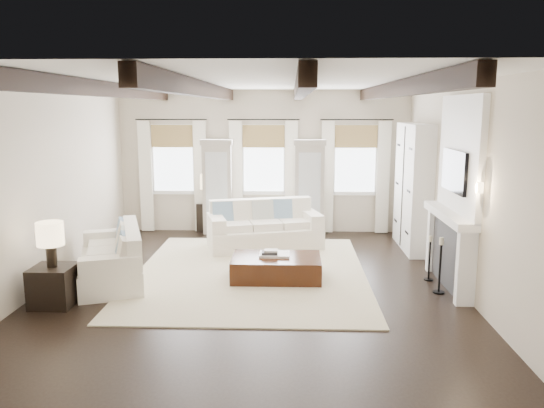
{
  "coord_description": "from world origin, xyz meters",
  "views": [
    {
      "loc": [
        0.61,
        -8.18,
        2.81
      ],
      "look_at": [
        0.29,
        0.91,
        1.15
      ],
      "focal_mm": 35.0,
      "sensor_mm": 36.0,
      "label": 1
    }
  ],
  "objects_px": {
    "sofa_left": "(115,259)",
    "ottoman": "(276,268)",
    "side_table_front": "(54,286)",
    "sofa_back": "(264,229)",
    "side_table_back": "(207,217)"
  },
  "relations": [
    {
      "from": "side_table_front",
      "to": "side_table_back",
      "type": "bearing_deg",
      "value": 72.83
    },
    {
      "from": "ottoman",
      "to": "sofa_back",
      "type": "bearing_deg",
      "value": 98.45
    },
    {
      "from": "side_table_back",
      "to": "sofa_left",
      "type": "bearing_deg",
      "value": -104.88
    },
    {
      "from": "sofa_left",
      "to": "ottoman",
      "type": "distance_m",
      "value": 2.66
    },
    {
      "from": "ottoman",
      "to": "side_table_back",
      "type": "distance_m",
      "value": 3.86
    },
    {
      "from": "sofa_back",
      "to": "side_table_back",
      "type": "bearing_deg",
      "value": 134.1
    },
    {
      "from": "ottoman",
      "to": "side_table_front",
      "type": "bearing_deg",
      "value": -157.98
    },
    {
      "from": "sofa_back",
      "to": "sofa_left",
      "type": "distance_m",
      "value": 3.22
    },
    {
      "from": "sofa_back",
      "to": "ottoman",
      "type": "height_order",
      "value": "sofa_back"
    },
    {
      "from": "sofa_left",
      "to": "side_table_back",
      "type": "relative_size",
      "value": 3.43
    },
    {
      "from": "sofa_back",
      "to": "sofa_left",
      "type": "xyz_separation_m",
      "value": [
        -2.34,
        -2.2,
        -0.03
      ]
    },
    {
      "from": "side_table_front",
      "to": "side_table_back",
      "type": "xyz_separation_m",
      "value": [
        1.47,
        4.76,
        0.04
      ]
    },
    {
      "from": "sofa_back",
      "to": "ottoman",
      "type": "relative_size",
      "value": 1.66
    },
    {
      "from": "sofa_left",
      "to": "side_table_back",
      "type": "distance_m",
      "value": 3.75
    },
    {
      "from": "sofa_back",
      "to": "side_table_back",
      "type": "relative_size",
      "value": 3.67
    }
  ]
}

